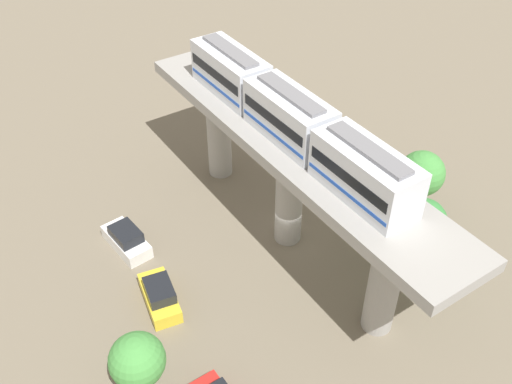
{
  "coord_description": "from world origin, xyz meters",
  "views": [
    {
      "loc": [
        18.79,
        24.05,
        29.47
      ],
      "look_at": [
        2.5,
        -0.36,
        5.16
      ],
      "focal_mm": 40.75,
      "sensor_mm": 36.0,
      "label": 1
    }
  ],
  "objects_px": {
    "tree_far_corner": "(421,223)",
    "tree_mid_lot": "(137,360)",
    "train": "(289,116)",
    "parked_car_yellow": "(160,296)",
    "tree_near_viaduct": "(422,174)",
    "parked_car_white": "(126,240)"
  },
  "relations": [
    {
      "from": "train",
      "to": "tree_far_corner",
      "type": "distance_m",
      "value": 11.04
    },
    {
      "from": "tree_near_viaduct",
      "to": "tree_far_corner",
      "type": "bearing_deg",
      "value": 42.76
    },
    {
      "from": "parked_car_white",
      "to": "tree_near_viaduct",
      "type": "height_order",
      "value": "tree_near_viaduct"
    },
    {
      "from": "parked_car_yellow",
      "to": "tree_far_corner",
      "type": "xyz_separation_m",
      "value": [
        -15.86,
        6.61,
        3.25
      ]
    },
    {
      "from": "parked_car_yellow",
      "to": "parked_car_white",
      "type": "bearing_deg",
      "value": -82.61
    },
    {
      "from": "train",
      "to": "parked_car_yellow",
      "type": "xyz_separation_m",
      "value": [
        10.43,
        0.79,
        -9.39
      ]
    },
    {
      "from": "tree_near_viaduct",
      "to": "tree_far_corner",
      "type": "height_order",
      "value": "tree_far_corner"
    },
    {
      "from": "parked_car_white",
      "to": "tree_near_viaduct",
      "type": "relative_size",
      "value": 0.85
    },
    {
      "from": "train",
      "to": "parked_car_white",
      "type": "distance_m",
      "value": 14.7
    },
    {
      "from": "parked_car_yellow",
      "to": "tree_near_viaduct",
      "type": "height_order",
      "value": "tree_near_viaduct"
    },
    {
      "from": "train",
      "to": "parked_car_yellow",
      "type": "relative_size",
      "value": 4.6
    },
    {
      "from": "parked_car_white",
      "to": "tree_mid_lot",
      "type": "bearing_deg",
      "value": 64.72
    },
    {
      "from": "tree_far_corner",
      "to": "parked_car_yellow",
      "type": "bearing_deg",
      "value": -22.62
    },
    {
      "from": "tree_mid_lot",
      "to": "parked_car_yellow",
      "type": "bearing_deg",
      "value": -125.09
    },
    {
      "from": "parked_car_white",
      "to": "tree_mid_lot",
      "type": "relative_size",
      "value": 0.96
    },
    {
      "from": "parked_car_yellow",
      "to": "tree_far_corner",
      "type": "relative_size",
      "value": 0.78
    },
    {
      "from": "tree_far_corner",
      "to": "tree_mid_lot",
      "type": "bearing_deg",
      "value": -4.25
    },
    {
      "from": "parked_car_white",
      "to": "tree_far_corner",
      "type": "bearing_deg",
      "value": 135.49
    },
    {
      "from": "train",
      "to": "tree_near_viaduct",
      "type": "height_order",
      "value": "train"
    },
    {
      "from": "parked_car_yellow",
      "to": "tree_mid_lot",
      "type": "height_order",
      "value": "tree_mid_lot"
    },
    {
      "from": "train",
      "to": "tree_mid_lot",
      "type": "distance_m",
      "value": 16.86
    },
    {
      "from": "parked_car_white",
      "to": "tree_near_viaduct",
      "type": "bearing_deg",
      "value": 151.82
    }
  ]
}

